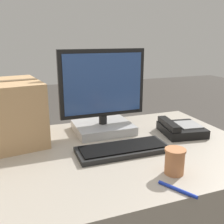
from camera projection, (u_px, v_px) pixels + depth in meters
name	position (u px, v px, depth m)	size (l,w,h in m)	color
monitor	(103.00, 102.00, 1.40)	(0.46, 0.26, 0.45)	#B7B7B7
keyboard	(123.00, 149.00, 1.19)	(0.42, 0.17, 0.03)	black
desk_phone	(180.00, 129.00, 1.41)	(0.24, 0.25, 0.07)	black
paper_cup_right	(175.00, 161.00, 0.99)	(0.08, 0.08, 0.10)	#BC7547
pen_marker	(177.00, 189.00, 0.89)	(0.08, 0.13, 0.01)	#1933B2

